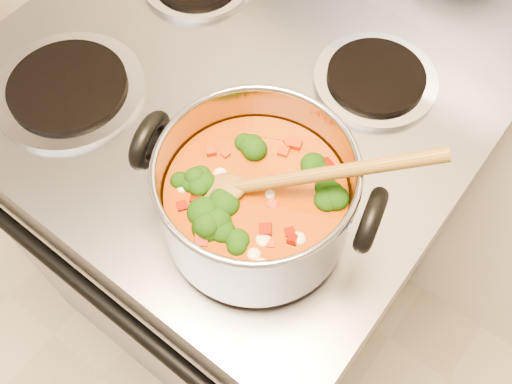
# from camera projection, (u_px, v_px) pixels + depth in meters

# --- Properties ---
(electric_range) EXTENTS (0.74, 0.67, 1.08)m
(electric_range) POSITION_uv_depth(u_px,v_px,m) (234.00, 221.00, 1.25)
(electric_range) COLOR gray
(electric_range) RESTS_ON ground
(stockpot) EXTENTS (0.30, 0.23, 0.14)m
(stockpot) POSITION_uv_depth(u_px,v_px,m) (256.00, 198.00, 0.67)
(stockpot) COLOR #9B9BA2
(stockpot) RESTS_ON electric_range
(wooden_spoon) EXTENTS (0.25, 0.19, 0.12)m
(wooden_spoon) POSITION_uv_depth(u_px,v_px,m) (272.00, 182.00, 0.64)
(wooden_spoon) COLOR olive
(wooden_spoon) RESTS_ON stockpot
(cooktop_crumbs) EXTENTS (0.08, 0.31, 0.01)m
(cooktop_crumbs) POSITION_uv_depth(u_px,v_px,m) (235.00, 157.00, 0.79)
(cooktop_crumbs) COLOR black
(cooktop_crumbs) RESTS_ON electric_range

